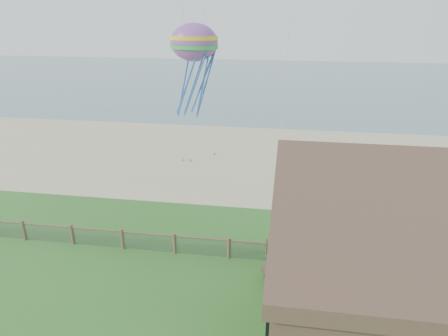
{
  "coord_description": "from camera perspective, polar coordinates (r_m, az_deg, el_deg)",
  "views": [
    {
      "loc": [
        5.57,
        -12.13,
        12.47
      ],
      "look_at": [
        2.43,
        8.0,
        4.43
      ],
      "focal_mm": 32.0,
      "sensor_mm": 36.0,
      "label": 1
    }
  ],
  "objects": [
    {
      "name": "chainlink_fence",
      "position": [
        22.4,
        -7.06,
        -10.8
      ],
      "size": [
        36.2,
        0.2,
        1.25
      ],
      "primitive_type": null,
      "color": "brown",
      "rests_on": "ground"
    },
    {
      "name": "octopus_kite",
      "position": [
        30.34,
        -4.21,
        13.95
      ],
      "size": [
        3.88,
        3.02,
        7.26
      ],
      "primitive_type": null,
      "rotation": [
        0.0,
        0.0,
        0.16
      ],
      "color": "#F62656"
    },
    {
      "name": "sand_beach",
      "position": [
        36.76,
        -0.37,
        1.71
      ],
      "size": [
        72.0,
        20.0,
        0.02
      ],
      "primitive_type": "cube",
      "color": "#C9B591",
      "rests_on": "ground"
    },
    {
      "name": "picnic_table",
      "position": [
        20.52,
        7.93,
        -14.92
      ],
      "size": [
        1.96,
        1.7,
        0.7
      ],
      "primitive_type": null,
      "rotation": [
        0.0,
        0.0,
        0.32
      ],
      "color": "brown",
      "rests_on": "ground"
    },
    {
      "name": "ground",
      "position": [
        18.26,
        -12.39,
        -22.15
      ],
      "size": [
        160.0,
        160.0,
        0.0
      ],
      "primitive_type": "plane",
      "color": "#2A6221",
      "rests_on": "ground"
    },
    {
      "name": "motel_deck",
      "position": [
        22.31,
        27.53,
        -14.47
      ],
      "size": [
        15.0,
        2.0,
        0.5
      ],
      "primitive_type": "cube",
      "color": "brown",
      "rests_on": "ground"
    },
    {
      "name": "ocean",
      "position": [
        79.31,
        4.85,
        12.41
      ],
      "size": [
        160.0,
        68.0,
        0.02
      ],
      "primitive_type": "cube",
      "color": "slate",
      "rests_on": "ground"
    }
  ]
}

